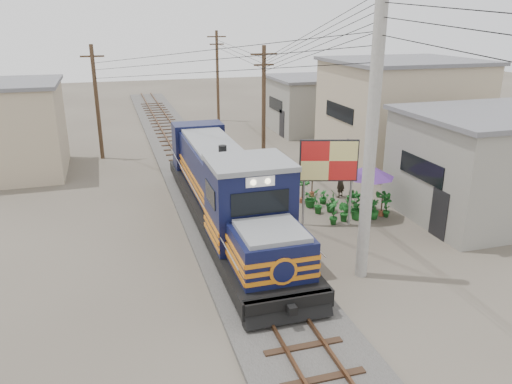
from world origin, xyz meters
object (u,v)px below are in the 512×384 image
object	(u,v)px
locomotive	(226,191)
billboard	(329,163)
vendor	(340,181)
market_umbrella	(370,171)

from	to	relation	value
locomotive	billboard	size ratio (longest dim) A/B	4.07
vendor	billboard	bearing A→B (deg)	17.16
billboard	vendor	distance (m)	4.23
locomotive	billboard	distance (m)	4.40
locomotive	billboard	world-z (taller)	locomotive
billboard	market_umbrella	size ratio (longest dim) A/B	1.40
locomotive	market_umbrella	size ratio (longest dim) A/B	5.69
market_umbrella	vendor	bearing A→B (deg)	90.66
locomotive	vendor	world-z (taller)	locomotive
market_umbrella	vendor	world-z (taller)	market_umbrella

